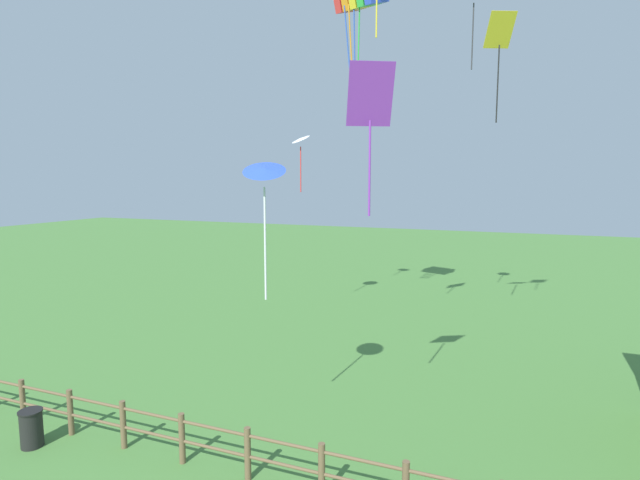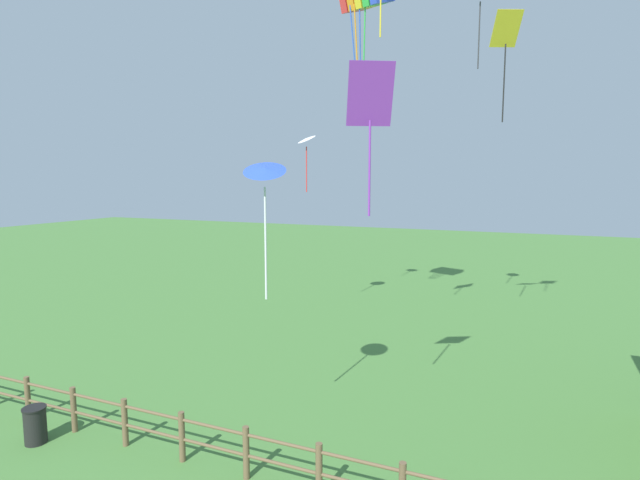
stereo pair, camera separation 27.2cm
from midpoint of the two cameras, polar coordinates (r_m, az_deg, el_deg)
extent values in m
cylinder|color=brown|center=(15.76, -31.29, -15.46)|extent=(0.14, 0.14, 1.16)
cylinder|color=brown|center=(14.53, -27.13, -17.12)|extent=(0.14, 0.14, 1.16)
cylinder|color=brown|center=(13.40, -22.14, -18.96)|extent=(0.14, 0.14, 1.16)
cylinder|color=brown|center=(12.39, -16.15, -20.95)|extent=(0.14, 0.14, 1.16)
cylinder|color=brown|center=(11.54, -9.00, -22.99)|extent=(0.14, 0.14, 1.16)
cylinder|color=brown|center=(10.88, -0.61, -24.91)|extent=(0.14, 0.14, 1.16)
cylinder|color=brown|center=(10.98, -4.98, -22.16)|extent=(21.82, 0.07, 0.07)
cylinder|color=brown|center=(11.22, -4.95, -24.23)|extent=(21.82, 0.07, 0.07)
cylinder|color=black|center=(14.46, -30.59, -18.13)|extent=(0.50, 0.50, 0.85)
cylinder|color=black|center=(14.28, -30.71, -16.49)|extent=(0.54, 0.54, 0.04)
cylinder|color=blue|center=(21.62, 2.72, 22.16)|extent=(0.21, 0.37, 2.35)
cylinder|color=orange|center=(21.54, 3.09, 22.22)|extent=(0.11, 0.39, 2.35)
cylinder|color=blue|center=(21.47, 3.56, 22.27)|extent=(0.11, 0.39, 2.35)
cylinder|color=green|center=(21.41, 4.07, 22.31)|extent=(0.21, 0.37, 2.35)
cylinder|color=yellow|center=(17.46, 6.00, 24.72)|extent=(0.05, 0.05, 1.70)
cylinder|color=#333338|center=(21.46, 16.67, 21.38)|extent=(0.05, 0.05, 2.46)
cone|color=white|center=(22.20, -2.59, 11.49)|extent=(1.15, 1.14, 0.42)
cylinder|color=red|center=(22.14, -2.58, 8.06)|extent=(0.05, 0.05, 1.98)
cube|color=purple|center=(11.43, 5.09, 16.24)|extent=(1.11, 0.90, 1.32)
cylinder|color=purple|center=(11.28, 5.00, 8.12)|extent=(0.05, 0.05, 2.11)
cube|color=yellow|center=(20.37, 19.49, 21.69)|extent=(1.15, 1.05, 1.10)
cylinder|color=black|center=(19.96, 19.26, 16.46)|extent=(0.05, 0.05, 2.73)
cone|color=blue|center=(11.77, -7.07, 8.00)|extent=(1.28, 1.24, 0.50)
cylinder|color=silver|center=(11.86, -6.94, -0.46)|extent=(0.05, 0.05, 2.68)
camera|label=1|loc=(0.14, -90.68, -0.08)|focal=28.00mm
camera|label=2|loc=(0.14, 89.32, 0.08)|focal=28.00mm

